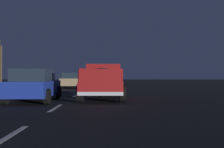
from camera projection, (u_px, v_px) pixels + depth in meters
The scene contains 7 objects.
ground at pixel (88, 88), 27.61m from camera, with size 144.00×144.00×0.00m, color black.
sidewalk_shoulder at pixel (31, 88), 27.52m from camera, with size 108.00×4.00×0.12m, color gray.
lane_markings at pixel (66, 87), 29.57m from camera, with size 108.00×3.54×0.01m.
pickup_truck at pixel (103, 80), 14.61m from camera, with size 5.48×2.38×1.87m.
sedan_tan at pixel (72, 80), 27.81m from camera, with size 4.42×2.06×1.54m.
sedan_blue at pixel (34, 85), 13.21m from camera, with size 4.43×2.07×1.54m.
bare_tree_far at pixel (0, 64), 33.14m from camera, with size 1.19×1.32×5.55m.
Camera 1 is at (-0.66, -1.99, 1.22)m, focal length 44.04 mm.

